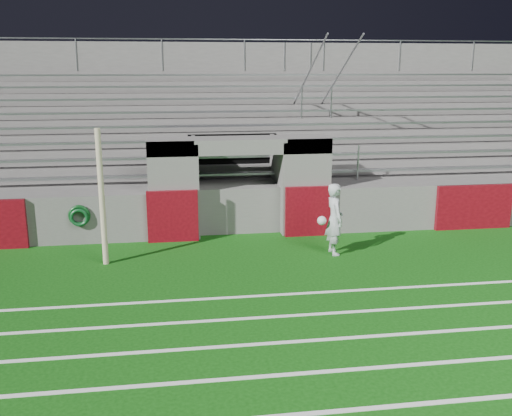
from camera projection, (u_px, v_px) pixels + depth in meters
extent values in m
plane|color=#0D450B|center=(259.00, 278.00, 12.25)|extent=(90.00, 90.00, 0.00)
cylinder|color=beige|center=(102.00, 198.00, 12.77)|extent=(0.13, 0.13, 3.11)
cube|color=white|center=(316.00, 413.00, 7.45)|extent=(28.00, 0.09, 0.01)
cube|color=white|center=(300.00, 374.00, 8.41)|extent=(28.00, 0.09, 0.01)
cube|color=white|center=(286.00, 342.00, 9.37)|extent=(28.00, 0.09, 0.01)
cube|color=white|center=(276.00, 317.00, 10.33)|extent=(28.00, 0.09, 0.01)
cube|color=white|center=(267.00, 295.00, 11.29)|extent=(28.00, 0.09, 0.01)
cube|color=#5E5B59|center=(509.00, 204.00, 16.24)|extent=(10.60, 0.35, 1.25)
cube|color=#5E5B59|center=(172.00, 188.00, 15.05)|extent=(1.20, 1.00, 2.60)
cube|color=#5E5B59|center=(305.00, 184.00, 15.56)|extent=(1.20, 1.00, 2.60)
cube|color=black|center=(233.00, 176.00, 16.95)|extent=(2.60, 0.20, 2.50)
cube|color=#5E5B59|center=(196.00, 185.00, 15.73)|extent=(0.10, 2.20, 2.50)
cube|color=#5E5B59|center=(277.00, 182.00, 16.05)|extent=(0.10, 2.20, 2.50)
cube|color=#5E5B59|center=(239.00, 145.00, 15.04)|extent=(4.80, 1.00, 0.40)
cube|color=#5E5B59|center=(226.00, 167.00, 19.04)|extent=(26.00, 8.00, 0.20)
cube|color=#5E5B59|center=(226.00, 186.00, 19.19)|extent=(26.00, 8.00, 1.05)
cube|color=#53070F|center=(173.00, 216.00, 14.67)|extent=(1.30, 0.15, 1.35)
cube|color=#53070F|center=(309.00, 211.00, 15.17)|extent=(1.30, 0.15, 1.35)
cube|color=#53070F|center=(474.00, 207.00, 15.85)|extent=(2.20, 0.15, 1.25)
cube|color=gray|center=(236.00, 174.00, 16.15)|extent=(23.00, 0.28, 0.06)
cube|color=#5E5B59|center=(232.00, 169.00, 16.97)|extent=(24.00, 0.75, 0.38)
cube|color=gray|center=(233.00, 156.00, 16.78)|extent=(23.00, 0.28, 0.06)
cube|color=#5E5B59|center=(230.00, 159.00, 17.65)|extent=(24.00, 0.75, 0.76)
cube|color=gray|center=(230.00, 140.00, 17.41)|extent=(23.00, 0.28, 0.06)
cube|color=#5E5B59|center=(227.00, 150.00, 18.32)|extent=(24.00, 0.75, 1.14)
cube|color=gray|center=(227.00, 125.00, 18.04)|extent=(23.00, 0.28, 0.06)
cube|color=#5E5B59|center=(225.00, 141.00, 19.00)|extent=(24.00, 0.75, 1.52)
cube|color=gray|center=(225.00, 112.00, 18.67)|extent=(23.00, 0.28, 0.06)
cube|color=#5E5B59|center=(223.00, 133.00, 19.67)|extent=(24.00, 0.75, 1.90)
cube|color=gray|center=(223.00, 99.00, 19.29)|extent=(23.00, 0.28, 0.06)
cube|color=#5E5B59|center=(221.00, 125.00, 20.35)|extent=(24.00, 0.75, 2.28)
cube|color=gray|center=(221.00, 86.00, 19.92)|extent=(23.00, 0.28, 0.06)
cube|color=#5E5B59|center=(219.00, 118.00, 21.02)|extent=(24.00, 0.75, 2.66)
cube|color=gray|center=(219.00, 75.00, 20.55)|extent=(23.00, 0.28, 0.06)
cube|color=#5E5B59|center=(218.00, 115.00, 21.65)|extent=(26.00, 0.60, 5.29)
cylinder|color=#A5A8AD|center=(324.00, 163.00, 16.17)|extent=(0.05, 0.05, 1.00)
cylinder|color=#A5A8AD|center=(302.00, 103.00, 18.69)|extent=(0.05, 0.05, 1.00)
cylinder|color=#A5A8AD|center=(284.00, 56.00, 21.20)|extent=(0.05, 0.05, 1.00)
cylinder|color=#A5A8AD|center=(302.00, 87.00, 18.57)|extent=(0.05, 6.02, 3.08)
cylinder|color=#A5A8AD|center=(358.00, 162.00, 16.31)|extent=(0.05, 0.05, 1.00)
cylinder|color=#A5A8AD|center=(331.00, 102.00, 18.83)|extent=(0.05, 0.05, 1.00)
cylinder|color=#A5A8AD|center=(311.00, 57.00, 21.34)|extent=(0.05, 0.05, 1.00)
cylinder|color=#A5A8AD|center=(332.00, 87.00, 18.71)|extent=(0.05, 6.02, 3.08)
cylinder|color=#A5A8AD|center=(76.00, 54.00, 20.13)|extent=(0.05, 0.05, 1.10)
cylinder|color=#A5A8AD|center=(162.00, 55.00, 20.56)|extent=(0.05, 0.05, 1.10)
cylinder|color=#A5A8AD|center=(245.00, 55.00, 20.98)|extent=(0.05, 0.05, 1.10)
cylinder|color=#A5A8AD|center=(324.00, 55.00, 21.40)|extent=(0.05, 0.05, 1.10)
cylinder|color=#A5A8AD|center=(400.00, 55.00, 21.83)|extent=(0.05, 0.05, 1.10)
cylinder|color=#A5A8AD|center=(473.00, 56.00, 22.25)|extent=(0.05, 0.05, 1.10)
cylinder|color=#A5A8AD|center=(217.00, 39.00, 20.71)|extent=(24.00, 0.05, 0.05)
imported|color=silver|center=(334.00, 219.00, 13.65)|extent=(0.47, 0.67, 1.74)
sphere|color=white|center=(322.00, 221.00, 13.51)|extent=(0.22, 0.22, 0.22)
torus|color=#0B3A15|center=(79.00, 215.00, 14.32)|extent=(0.55, 0.10, 0.55)
torus|color=#0E461E|center=(79.00, 218.00, 14.28)|extent=(0.46, 0.09, 0.46)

